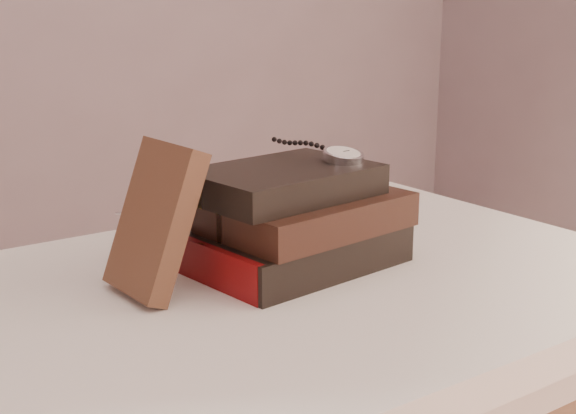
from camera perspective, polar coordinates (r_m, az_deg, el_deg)
table at (r=0.94m, az=-3.25°, el=-11.04°), size 1.00×0.60×0.75m
book_stack at (r=0.96m, az=0.55°, el=-0.92°), size 0.27×0.19×0.12m
journal at (r=0.88m, az=-9.43°, el=-0.90°), size 0.09×0.11×0.17m
pocket_watch at (r=0.99m, az=3.66°, el=3.78°), size 0.06×0.15×0.02m
eyeglasses at (r=0.97m, az=-6.60°, el=-0.16°), size 0.11×0.13×0.05m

